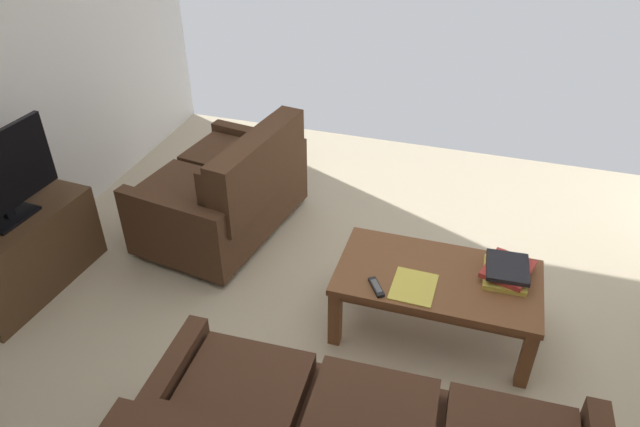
{
  "coord_description": "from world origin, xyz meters",
  "views": [
    {
      "loc": [
        -0.53,
        2.42,
        2.63
      ],
      "look_at": [
        0.23,
        -0.02,
        0.89
      ],
      "focal_mm": 32.68,
      "sensor_mm": 36.0,
      "label": 1
    }
  ],
  "objects": [
    {
      "name": "ground_plane",
      "position": [
        0.0,
        0.0,
        -0.0
      ],
      "size": [
        5.03,
        5.34,
        0.01
      ],
      "primitive_type": "cube",
      "color": "beige"
    },
    {
      "name": "loveseat_near",
      "position": [
        1.19,
        -0.84,
        0.36
      ],
      "size": [
        1.01,
        1.34,
        0.87
      ],
      "color": "black",
      "rests_on": "ground"
    },
    {
      "name": "coffee_table",
      "position": [
        -0.42,
        -0.25,
        0.37
      ],
      "size": [
        1.17,
        0.64,
        0.44
      ],
      "color": "brown",
      "rests_on": "ground"
    },
    {
      "name": "tv_stand",
      "position": [
        2.21,
        0.13,
        0.27
      ],
      "size": [
        0.5,
        1.01,
        0.55
      ],
      "color": "#4C331E",
      "rests_on": "ground"
    },
    {
      "name": "book_stack",
      "position": [
        -0.79,
        -0.35,
        0.48
      ],
      "size": [
        0.32,
        0.35,
        0.09
      ],
      "color": "#E0CC4C",
      "rests_on": "coffee_table"
    },
    {
      "name": "tv_remote",
      "position": [
        -0.1,
        -0.03,
        0.45
      ],
      "size": [
        0.12,
        0.16,
        0.02
      ],
      "color": "black",
      "rests_on": "coffee_table"
    },
    {
      "name": "loose_magazine",
      "position": [
        -0.3,
        -0.1,
        0.44
      ],
      "size": [
        0.25,
        0.29,
        0.01
      ],
      "primitive_type": "cube",
      "rotation": [
        0.0,
        0.0,
        6.26
      ],
      "color": "#E0CC4C",
      "rests_on": "coffee_table"
    }
  ]
}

